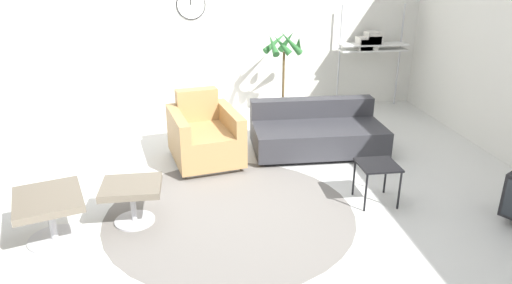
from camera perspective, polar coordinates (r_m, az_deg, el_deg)
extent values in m
plane|color=silver|center=(4.65, -2.77, -6.68)|extent=(12.00, 12.00, 0.00)
cube|color=silver|center=(7.15, -5.24, 15.02)|extent=(12.00, 0.06, 2.80)
cylinder|color=black|center=(7.08, -8.14, 16.61)|extent=(0.43, 0.01, 0.43)
cylinder|color=white|center=(7.08, -8.14, 16.61)|extent=(0.40, 0.02, 0.40)
cube|color=black|center=(7.06, -8.17, 17.08)|extent=(0.01, 0.01, 0.12)
cylinder|color=slate|center=(4.34, -3.25, -8.87)|extent=(2.33, 2.33, 0.01)
cylinder|color=#BCBCC1|center=(4.31, -23.80, -11.01)|extent=(0.56, 0.56, 0.02)
cylinder|color=#BCBCC1|center=(4.22, -24.15, -8.99)|extent=(0.06, 0.06, 0.33)
cube|color=#6B6051|center=(4.13, -24.58, -6.52)|extent=(0.69, 0.74, 0.06)
cylinder|color=#BCBCC1|center=(4.34, -14.90, -9.47)|extent=(0.36, 0.36, 0.02)
cylinder|color=#BCBCC1|center=(4.27, -15.11, -7.61)|extent=(0.05, 0.05, 0.30)
cube|color=#6B6051|center=(4.18, -15.34, -5.44)|extent=(0.52, 0.44, 0.06)
cube|color=silver|center=(5.42, -6.27, -2.18)|extent=(0.74, 0.86, 0.06)
cube|color=#AD8451|center=(5.34, -6.36, -0.16)|extent=(0.67, 1.00, 0.35)
cube|color=#AD8451|center=(5.56, -7.40, 4.68)|extent=(0.52, 0.28, 0.38)
cube|color=#AD8451|center=(5.37, -3.22, 1.29)|extent=(0.30, 0.92, 0.56)
cube|color=#AD8451|center=(5.25, -9.66, 0.50)|extent=(0.30, 0.92, 0.56)
cube|color=black|center=(5.73, 7.59, -0.94)|extent=(1.43, 0.76, 0.05)
cube|color=#333338|center=(5.67, 7.68, 0.72)|extent=(1.59, 0.89, 0.30)
cube|color=#333338|center=(5.89, 7.01, 4.32)|extent=(1.58, 0.22, 0.23)
cube|color=black|center=(4.51, 15.01, -2.78)|extent=(0.37, 0.37, 0.02)
cylinder|color=black|center=(4.40, 13.56, -6.20)|extent=(0.02, 0.02, 0.39)
cylinder|color=black|center=(4.52, 17.49, -5.82)|extent=(0.02, 0.02, 0.39)
cylinder|color=black|center=(4.67, 12.14, -4.36)|extent=(0.02, 0.02, 0.39)
cylinder|color=black|center=(4.79, 15.88, -4.05)|extent=(0.02, 0.02, 0.39)
cylinder|color=#333338|center=(6.97, 3.36, 4.06)|extent=(0.35, 0.35, 0.22)
cylinder|color=#382819|center=(6.94, 3.38, 4.85)|extent=(0.32, 0.32, 0.02)
cylinder|color=brown|center=(6.84, 3.45, 8.01)|extent=(0.04, 0.04, 0.77)
cone|color=#2D6B33|center=(6.75, 5.33, 12.13)|extent=(0.19, 0.47, 0.32)
cone|color=#2D6B33|center=(6.83, 3.88, 12.46)|extent=(0.29, 0.24, 0.34)
cone|color=#2D6B33|center=(6.89, 2.47, 12.39)|extent=(0.44, 0.30, 0.32)
cone|color=#2D6B33|center=(6.69, 2.10, 12.08)|extent=(0.15, 0.41, 0.31)
cone|color=#2D6B33|center=(6.63, 3.28, 12.02)|extent=(0.32, 0.22, 0.31)
cone|color=#2D6B33|center=(6.60, 4.35, 12.29)|extent=(0.41, 0.24, 0.39)
cylinder|color=#BCBCC1|center=(7.44, 10.36, 10.37)|extent=(0.03, 0.03, 1.61)
cylinder|color=#BCBCC1|center=(7.80, 17.48, 10.25)|extent=(0.03, 0.03, 1.61)
cube|color=white|center=(7.47, 14.43, 11.08)|extent=(1.06, 0.28, 0.02)
cube|color=white|center=(7.46, 14.49, 11.74)|extent=(1.06, 0.28, 0.02)
cube|color=beige|center=(7.39, 13.34, 11.92)|extent=(0.22, 0.24, 0.19)
cube|color=silver|center=(7.43, 14.43, 12.29)|extent=(0.23, 0.24, 0.12)
cube|color=#B7B2A8|center=(7.41, 13.72, 11.81)|extent=(0.28, 0.24, 0.17)
cube|color=beige|center=(7.42, 14.36, 12.53)|extent=(0.21, 0.24, 0.19)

